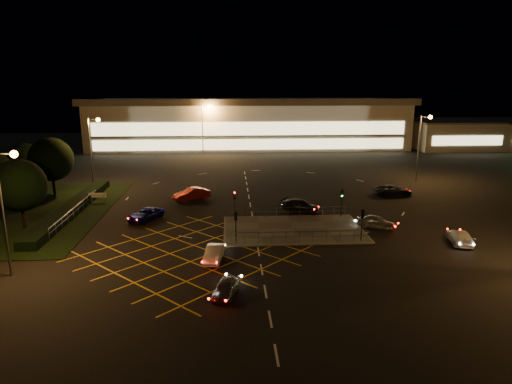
{
  "coord_description": "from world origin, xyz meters",
  "views": [
    {
      "loc": [
        -4.5,
        -46.73,
        15.16
      ],
      "look_at": [
        -1.38,
        6.48,
        2.0
      ],
      "focal_mm": 32.0,
      "sensor_mm": 36.0,
      "label": 1
    }
  ],
  "objects": [
    {
      "name": "car_right_silver",
      "position": [
        10.78,
        -1.95,
        0.67
      ],
      "size": [
        4.15,
        3.53,
        1.34
      ],
      "primitive_type": "imported",
      "rotation": [
        0.0,
        0.0,
        0.97
      ],
      "color": "#A1A3A8",
      "rests_on": "ground"
    },
    {
      "name": "ground",
      "position": [
        0.0,
        0.0,
        0.0
      ],
      "size": [
        180.0,
        180.0,
        0.0
      ],
      "primitive_type": "plane",
      "color": "black",
      "rests_on": "ground"
    },
    {
      "name": "car_circ_red",
      "position": [
        -9.48,
        10.72,
        0.78
      ],
      "size": [
        4.96,
        3.8,
        1.57
      ],
      "primitive_type": "imported",
      "rotation": [
        0.0,
        0.0,
        5.23
      ],
      "color": "maroon",
      "rests_on": "ground"
    },
    {
      "name": "car_queue_white",
      "position": [
        -5.97,
        -9.83,
        0.63
      ],
      "size": [
        1.87,
        3.98,
        1.26
      ],
      "primitive_type": "imported",
      "rotation": [
        0.0,
        0.0,
        6.14
      ],
      "color": "silver",
      "rests_on": "ground"
    },
    {
      "name": "streetlight_far_right",
      "position": [
        30.44,
        50.0,
        6.56
      ],
      "size": [
        1.78,
        0.56,
        10.03
      ],
      "color": "slate",
      "rests_on": "ground"
    },
    {
      "name": "retail_unit_a",
      "position": [
        46.0,
        53.97,
        3.21
      ],
      "size": [
        18.8,
        14.8,
        6.35
      ],
      "color": "beige",
      "rests_on": "ground"
    },
    {
      "name": "streetlight_sw",
      "position": [
        -21.56,
        -12.0,
        6.56
      ],
      "size": [
        1.78,
        0.56,
        10.03
      ],
      "color": "slate",
      "rests_on": "ground"
    },
    {
      "name": "signal_se",
      "position": [
        8.0,
        -5.99,
        2.37
      ],
      "size": [
        0.28,
        0.3,
        3.15
      ],
      "rotation": [
        0.0,
        0.0,
        3.14
      ],
      "color": "black",
      "rests_on": "pedestrian_island"
    },
    {
      "name": "supermarket",
      "position": [
        0.0,
        61.95,
        5.31
      ],
      "size": [
        72.0,
        26.5,
        10.5
      ],
      "color": "beige",
      "rests_on": "ground"
    },
    {
      "name": "pedestrian_island",
      "position": [
        2.0,
        -2.0,
        0.06
      ],
      "size": [
        14.0,
        9.0,
        0.12
      ],
      "primitive_type": "cube",
      "color": "#4C4944",
      "rests_on": "ground"
    },
    {
      "name": "car_far_dkgrey",
      "position": [
        3.78,
        4.83,
        0.68
      ],
      "size": [
        4.9,
        4.26,
        1.36
      ],
      "primitive_type": "imported",
      "rotation": [
        0.0,
        0.0,
        0.95
      ],
      "color": "black",
      "rests_on": "ground"
    },
    {
      "name": "tree_c",
      "position": [
        -28.0,
        14.0,
        4.95
      ],
      "size": [
        5.76,
        5.76,
        7.84
      ],
      "color": "black",
      "rests_on": "ground"
    },
    {
      "name": "hedge",
      "position": [
        -23.0,
        6.0,
        0.5
      ],
      "size": [
        2.0,
        26.0,
        1.0
      ],
      "primitive_type": "cube",
      "color": "black",
      "rests_on": "ground"
    },
    {
      "name": "signal_nw",
      "position": [
        -4.0,
        1.99,
        2.37
      ],
      "size": [
        0.28,
        0.3,
        3.15
      ],
      "color": "black",
      "rests_on": "pedestrian_island"
    },
    {
      "name": "grass_verge",
      "position": [
        -28.0,
        6.0,
        0.04
      ],
      "size": [
        18.0,
        30.0,
        0.08
      ],
      "primitive_type": "cube",
      "color": "black",
      "rests_on": "ground"
    },
    {
      "name": "tree_e",
      "position": [
        -26.0,
        0.0,
        4.64
      ],
      "size": [
        5.4,
        5.4,
        7.35
      ],
      "color": "black",
      "rests_on": "ground"
    },
    {
      "name": "car_approach_white",
      "position": [
        17.3,
        -6.89,
        0.63
      ],
      "size": [
        2.58,
        4.61,
        1.26
      ],
      "primitive_type": "imported",
      "rotation": [
        0.0,
        0.0,
        2.95
      ],
      "color": "silver",
      "rests_on": "ground"
    },
    {
      "name": "streetlight_nw",
      "position": [
        -23.56,
        18.0,
        6.56
      ],
      "size": [
        1.78,
        0.56,
        10.03
      ],
      "color": "slate",
      "rests_on": "ground"
    },
    {
      "name": "signal_sw",
      "position": [
        -4.0,
        -5.99,
        2.37
      ],
      "size": [
        0.28,
        0.3,
        3.15
      ],
      "rotation": [
        0.0,
        0.0,
        3.14
      ],
      "color": "black",
      "rests_on": "pedestrian_island"
    },
    {
      "name": "streetlight_far_left",
      "position": [
        -9.56,
        48.0,
        6.56
      ],
      "size": [
        1.78,
        0.56,
        10.03
      ],
      "color": "slate",
      "rests_on": "ground"
    },
    {
      "name": "signal_ne",
      "position": [
        8.0,
        1.99,
        2.37
      ],
      "size": [
        0.28,
        0.3,
        3.15
      ],
      "color": "black",
      "rests_on": "pedestrian_island"
    },
    {
      "name": "car_near_silver",
      "position": [
        -4.89,
        -16.44,
        0.61
      ],
      "size": [
        2.37,
        3.83,
        1.22
      ],
      "primitive_type": "imported",
      "rotation": [
        0.0,
        0.0,
        6.0
      ],
      "color": "#A7AAAF",
      "rests_on": "ground"
    },
    {
      "name": "tree_d",
      "position": [
        -34.0,
        20.0,
        4.02
      ],
      "size": [
        4.68,
        4.68,
        6.37
      ],
      "color": "black",
      "rests_on": "ground"
    },
    {
      "name": "car_left_blue",
      "position": [
        -13.93,
        2.3,
        0.64
      ],
      "size": [
        4.12,
        5.07,
        1.28
      ],
      "primitive_type": "imported",
      "rotation": [
        0.0,
        0.0,
        5.77
      ],
      "color": "#100D51",
      "rests_on": "ground"
    },
    {
      "name": "car_east_grey",
      "position": [
        17.38,
        11.6,
        0.7
      ],
      "size": [
        5.12,
        2.45,
        1.41
      ],
      "primitive_type": "imported",
      "rotation": [
        0.0,
        0.0,
        1.59
      ],
      "color": "black",
      "rests_on": "ground"
    },
    {
      "name": "streetlight_ne",
      "position": [
        24.44,
        20.0,
        6.56
      ],
      "size": [
        1.78,
        0.56,
        10.03
      ],
      "color": "slate",
      "rests_on": "ground"
    }
  ]
}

